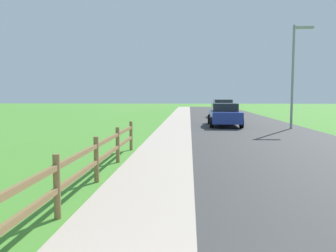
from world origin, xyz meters
name	(u,v)px	position (x,y,z in m)	size (l,w,h in m)	color
ground_plane	(191,122)	(0.00, 25.00, 0.00)	(120.00, 120.00, 0.00)	#4B8E32
road_asphalt	(234,120)	(3.50, 27.00, 0.00)	(7.00, 66.00, 0.01)	#373737
curb_concrete	(154,120)	(-3.00, 27.00, 0.00)	(6.00, 66.00, 0.01)	#B6A697
grass_verge	(136,119)	(-4.50, 27.00, 0.01)	(5.00, 66.00, 0.00)	#4B8E32
rail_fence	(80,166)	(-2.17, 5.49, 0.60)	(0.11, 11.55, 1.04)	olive
parked_suv_blue	(224,115)	(2.17, 21.57, 0.72)	(2.07, 4.83, 1.45)	navy
parked_car_silver	(223,108)	(2.97, 30.86, 0.79)	(2.02, 4.67, 1.60)	#B7BABF
street_lamp	(295,67)	(6.04, 19.82, 3.60)	(1.17, 0.20, 6.02)	gray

